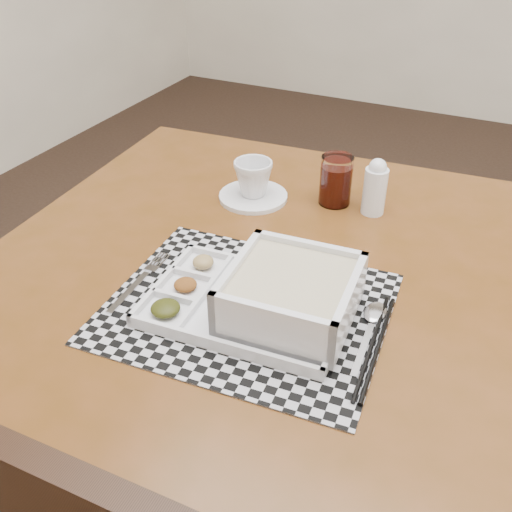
% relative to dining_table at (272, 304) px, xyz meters
% --- Properties ---
extents(floor, '(5.00, 5.00, 0.00)m').
position_rel_dining_table_xyz_m(floor, '(0.34, 0.69, -0.71)').
color(floor, black).
rests_on(floor, ground).
extents(dining_table, '(1.13, 1.13, 0.79)m').
position_rel_dining_table_xyz_m(dining_table, '(0.00, 0.00, 0.00)').
color(dining_table, '#4D2E0E').
rests_on(dining_table, ground).
extents(placemat, '(0.47, 0.40, 0.00)m').
position_rel_dining_table_xyz_m(placemat, '(0.01, -0.12, 0.08)').
color(placemat, '#A6A5AD').
rests_on(placemat, dining_table).
extents(serving_tray, '(0.34, 0.24, 0.09)m').
position_rel_dining_table_xyz_m(serving_tray, '(0.06, -0.12, 0.12)').
color(serving_tray, silver).
rests_on(serving_tray, placemat).
extents(fork, '(0.03, 0.19, 0.00)m').
position_rel_dining_table_xyz_m(fork, '(-0.19, -0.14, 0.09)').
color(fork, silver).
rests_on(fork, placemat).
extents(spoon, '(0.04, 0.18, 0.01)m').
position_rel_dining_table_xyz_m(spoon, '(0.20, -0.06, 0.09)').
color(spoon, silver).
rests_on(spoon, placemat).
extents(chopsticks, '(0.03, 0.24, 0.01)m').
position_rel_dining_table_xyz_m(chopsticks, '(0.22, -0.12, 0.09)').
color(chopsticks, black).
rests_on(chopsticks, placemat).
extents(saucer, '(0.15, 0.15, 0.01)m').
position_rel_dining_table_xyz_m(saucer, '(-0.15, 0.22, 0.09)').
color(saucer, silver).
rests_on(saucer, dining_table).
extents(cup, '(0.10, 0.10, 0.08)m').
position_rel_dining_table_xyz_m(cup, '(-0.15, 0.22, 0.13)').
color(cup, silver).
rests_on(cup, saucer).
extents(juice_glass, '(0.07, 0.07, 0.11)m').
position_rel_dining_table_xyz_m(juice_glass, '(0.02, 0.28, 0.13)').
color(juice_glass, white).
rests_on(juice_glass, dining_table).
extents(creamer_bottle, '(0.05, 0.05, 0.12)m').
position_rel_dining_table_xyz_m(creamer_bottle, '(0.10, 0.28, 0.14)').
color(creamer_bottle, silver).
rests_on(creamer_bottle, dining_table).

